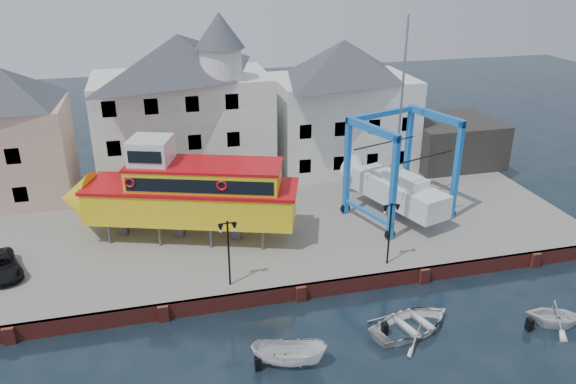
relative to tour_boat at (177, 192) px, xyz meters
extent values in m
plane|color=black|center=(6.38, -8.09, -4.32)|extent=(140.00, 140.00, 0.00)
cube|color=slate|center=(6.38, 2.91, -3.82)|extent=(44.00, 22.00, 1.00)
cube|color=maroon|center=(6.38, -7.97, -3.82)|extent=(44.00, 0.25, 1.00)
cube|color=maroon|center=(-9.62, -8.14, -3.82)|extent=(0.60, 0.36, 1.00)
cube|color=maroon|center=(-1.62, -8.14, -3.82)|extent=(0.60, 0.36, 1.00)
cube|color=maroon|center=(6.38, -8.14, -3.82)|extent=(0.60, 0.36, 1.00)
cube|color=maroon|center=(14.38, -8.14, -3.82)|extent=(0.60, 0.36, 1.00)
cube|color=maroon|center=(22.38, -8.14, -3.82)|extent=(0.60, 0.36, 1.00)
cube|color=tan|center=(-11.62, 9.91, 0.43)|extent=(8.00, 7.00, 7.50)
pyramid|color=#373B45|center=(-11.62, 9.91, 5.58)|extent=(8.00, 7.00, 2.80)
cube|color=black|center=(-11.12, 6.45, -1.72)|extent=(1.00, 0.08, 1.20)
cube|color=black|center=(-11.12, 6.45, 1.28)|extent=(1.00, 0.08, 1.20)
cube|color=silver|center=(1.38, 10.41, 1.18)|extent=(14.00, 8.00, 9.00)
pyramid|color=#373B45|center=(1.38, 10.41, 7.28)|extent=(14.00, 8.00, 3.20)
cube|color=black|center=(-4.12, 6.45, -1.72)|extent=(1.00, 0.08, 1.20)
cube|color=black|center=(-1.12, 6.45, -1.72)|extent=(1.00, 0.08, 1.20)
cube|color=black|center=(1.88, 6.45, -1.72)|extent=(1.00, 0.08, 1.20)
cube|color=black|center=(4.88, 6.45, -1.72)|extent=(1.00, 0.08, 1.20)
cube|color=black|center=(-4.12, 6.45, 1.28)|extent=(1.00, 0.08, 1.20)
cube|color=black|center=(-1.12, 6.45, 1.28)|extent=(1.00, 0.08, 1.20)
cube|color=black|center=(1.88, 6.45, 1.28)|extent=(1.00, 0.08, 1.20)
cube|color=black|center=(4.88, 6.45, 1.28)|extent=(1.00, 0.08, 1.20)
cube|color=black|center=(-4.12, 6.45, 4.28)|extent=(1.00, 0.08, 1.20)
cube|color=black|center=(-1.12, 6.45, 4.28)|extent=(1.00, 0.08, 1.20)
cube|color=black|center=(1.88, 6.45, 4.28)|extent=(1.00, 0.08, 1.20)
cube|color=black|center=(4.88, 6.45, 4.28)|extent=(1.00, 0.08, 1.20)
cylinder|color=silver|center=(4.38, 8.01, 6.88)|extent=(3.20, 3.20, 2.40)
cone|color=#373B45|center=(4.38, 8.01, 9.38)|extent=(3.80, 3.80, 2.60)
cube|color=silver|center=(15.38, 10.91, 0.68)|extent=(12.00, 8.00, 8.00)
pyramid|color=#373B45|center=(15.38, 10.91, 6.28)|extent=(12.00, 8.00, 3.20)
cube|color=black|center=(10.88, 6.95, -1.72)|extent=(1.00, 0.08, 1.20)
cube|color=black|center=(13.88, 6.95, -1.72)|extent=(1.00, 0.08, 1.20)
cube|color=black|center=(16.88, 6.95, -1.72)|extent=(1.00, 0.08, 1.20)
cube|color=black|center=(19.88, 6.95, -1.72)|extent=(1.00, 0.08, 1.20)
cube|color=black|center=(10.88, 6.95, 1.28)|extent=(1.00, 0.08, 1.20)
cube|color=black|center=(13.88, 6.95, 1.28)|extent=(1.00, 0.08, 1.20)
cube|color=black|center=(16.88, 6.95, 1.28)|extent=(1.00, 0.08, 1.20)
cube|color=black|center=(19.88, 6.95, 1.28)|extent=(1.00, 0.08, 1.20)
cube|color=#252421|center=(25.38, 8.91, -1.32)|extent=(8.00, 7.00, 4.00)
cylinder|color=black|center=(2.38, -6.89, -1.32)|extent=(0.12, 0.12, 4.00)
cube|color=black|center=(2.38, -6.89, 0.73)|extent=(0.90, 0.06, 0.06)
sphere|color=black|center=(2.38, -6.89, 0.80)|extent=(0.16, 0.16, 0.16)
cone|color=black|center=(1.98, -6.89, 0.46)|extent=(0.32, 0.32, 0.45)
sphere|color=white|center=(1.98, -6.89, 0.28)|extent=(0.18, 0.18, 0.18)
cone|color=black|center=(2.78, -6.89, 0.46)|extent=(0.32, 0.32, 0.45)
sphere|color=white|center=(2.78, -6.89, 0.28)|extent=(0.18, 0.18, 0.18)
cylinder|color=black|center=(12.38, -6.89, -1.32)|extent=(0.12, 0.12, 4.00)
cube|color=black|center=(12.38, -6.89, 0.73)|extent=(0.90, 0.06, 0.06)
sphere|color=black|center=(12.38, -6.89, 0.80)|extent=(0.16, 0.16, 0.16)
cone|color=black|center=(11.98, -6.89, 0.46)|extent=(0.32, 0.32, 0.45)
sphere|color=white|center=(11.98, -6.89, 0.28)|extent=(0.18, 0.18, 0.18)
cone|color=black|center=(12.78, -6.89, 0.46)|extent=(0.32, 0.32, 0.45)
sphere|color=white|center=(12.78, -6.89, 0.28)|extent=(0.18, 0.18, 0.18)
cylinder|color=#59595E|center=(-4.70, 0.14, -2.58)|extent=(0.25, 0.25, 1.48)
cylinder|color=#59595E|center=(-3.80, 2.77, -2.58)|extent=(0.25, 0.25, 1.48)
cylinder|color=#59595E|center=(-1.42, -0.98, -2.58)|extent=(0.25, 0.25, 1.48)
cylinder|color=#59595E|center=(-0.53, 1.65, -2.58)|extent=(0.25, 0.25, 1.48)
cylinder|color=#59595E|center=(1.86, -2.10, -2.58)|extent=(0.25, 0.25, 1.48)
cylinder|color=#59595E|center=(2.75, 0.53, -2.58)|extent=(0.25, 0.25, 1.48)
cylinder|color=#59595E|center=(5.13, -3.22, -2.58)|extent=(0.25, 0.25, 1.48)
cylinder|color=#59595E|center=(6.03, -0.60, -2.58)|extent=(0.25, 0.25, 1.48)
cube|color=#59595E|center=(-3.78, 1.29, -2.58)|extent=(0.72, 0.66, 1.48)
cube|color=#59595E|center=(-0.04, 0.01, -2.58)|extent=(0.72, 0.66, 1.48)
cube|color=#59595E|center=(3.71, -1.27, -2.58)|extent=(0.72, 0.66, 1.48)
cube|color=yellow|center=(0.90, -0.31, -0.75)|extent=(14.33, 8.04, 2.18)
cone|color=yellow|center=(-6.69, 2.29, -0.75)|extent=(3.28, 4.26, 3.76)
cube|color=red|center=(0.90, -0.31, 0.44)|extent=(14.66, 8.29, 0.22)
cube|color=yellow|center=(1.84, -0.63, 1.13)|extent=(10.45, 6.39, 1.58)
cube|color=black|center=(1.28, -2.25, 1.18)|extent=(9.01, 3.13, 0.89)
cube|color=black|center=(2.39, 0.99, 1.18)|extent=(9.01, 3.13, 0.89)
cube|color=red|center=(1.84, -0.63, 2.01)|extent=(10.67, 6.54, 0.18)
cube|color=white|center=(-1.44, 0.49, 2.82)|extent=(3.27, 3.27, 1.80)
cube|color=black|center=(-1.87, -0.75, 2.90)|extent=(2.06, 0.76, 0.79)
torus|color=red|center=(-2.95, -0.85, 1.33)|extent=(0.70, 0.36, 0.69)
torus|color=red|center=(2.67, -2.77, 1.33)|extent=(0.70, 0.36, 0.69)
cube|color=blue|center=(13.82, -3.96, 0.38)|extent=(0.47, 0.47, 7.41)
cylinder|color=black|center=(13.82, -3.96, -2.95)|extent=(0.79, 0.48, 0.74)
cube|color=blue|center=(12.27, 0.71, 0.38)|extent=(0.47, 0.47, 7.41)
cylinder|color=black|center=(12.27, 0.71, -2.95)|extent=(0.79, 0.48, 0.74)
cube|color=blue|center=(19.50, -2.07, 0.38)|extent=(0.47, 0.47, 7.41)
cylinder|color=black|center=(19.50, -2.07, -2.95)|extent=(0.79, 0.48, 0.74)
cube|color=blue|center=(17.94, 2.60, 0.38)|extent=(0.47, 0.47, 7.41)
cylinder|color=black|center=(17.94, 2.60, -2.95)|extent=(0.79, 0.48, 0.74)
cube|color=blue|center=(13.04, -1.62, 3.90)|extent=(2.02, 5.14, 0.52)
cube|color=blue|center=(13.04, -1.62, -2.26)|extent=(1.92, 5.11, 0.22)
cube|color=blue|center=(18.72, 0.26, 3.90)|extent=(2.02, 5.14, 0.52)
cube|color=blue|center=(18.72, 0.26, -2.26)|extent=(1.92, 5.11, 0.22)
cube|color=blue|center=(15.10, 1.66, 3.90)|extent=(6.15, 2.36, 0.37)
cube|color=white|center=(15.88, -0.68, -1.42)|extent=(4.82, 8.30, 1.69)
cone|color=white|center=(14.39, 3.79, -1.42)|extent=(2.85, 2.38, 2.44)
cube|color=#59595E|center=(15.88, -0.68, -2.64)|extent=(0.84, 1.89, 0.74)
cube|color=white|center=(16.05, -1.18, -0.25)|extent=(2.61, 3.55, 0.64)
cylinder|color=#99999E|center=(15.71, -0.18, 5.25)|extent=(0.20, 0.20, 11.65)
cube|color=black|center=(16.48, -2.49, 1.84)|extent=(5.50, 1.93, 0.05)
cube|color=black|center=(15.28, 1.13, 1.84)|extent=(5.50, 1.93, 0.05)
imported|color=black|center=(-10.91, -2.33, -2.75)|extent=(3.27, 4.56, 1.15)
imported|color=white|center=(4.33, -13.36, -4.32)|extent=(4.08, 2.54, 1.48)
imported|color=white|center=(11.53, -12.34, -4.32)|extent=(5.82, 4.83, 1.04)
imported|color=white|center=(19.39, -13.92, -4.32)|extent=(4.08, 3.84, 1.70)
camera|label=1|loc=(-1.23, -35.17, 14.94)|focal=35.00mm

